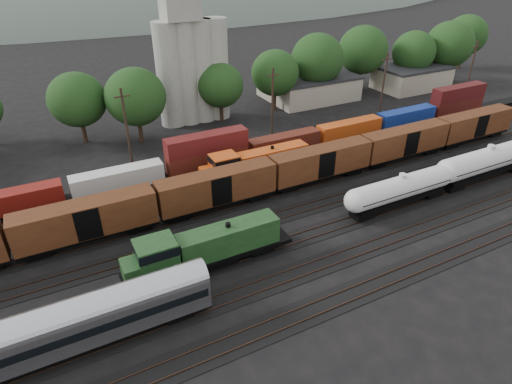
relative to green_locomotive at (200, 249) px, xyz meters
name	(u,v)px	position (x,y,z in m)	size (l,w,h in m)	color
ground	(274,218)	(11.35, 5.00, -2.68)	(600.00, 600.00, 0.00)	black
tracks	(274,217)	(11.35, 5.00, -2.63)	(180.00, 33.20, 0.20)	black
green_locomotive	(200,249)	(0.00, 0.00, 0.00)	(17.80, 3.14, 4.71)	black
tank_car_a	(400,189)	(26.54, 0.00, -0.05)	(16.83, 3.01, 4.41)	silver
tank_car_b	(487,161)	(42.60, 0.00, 0.24)	(18.88, 3.38, 4.95)	silver
passenger_coach	(70,325)	(-12.75, -5.00, 0.48)	(22.63, 2.79, 5.14)	silver
orange_locomotive	(253,163)	(13.63, 15.00, -0.15)	(17.71, 2.95, 4.43)	black
boxcar_string	(156,203)	(-1.60, 10.00, 0.44)	(122.80, 2.90, 4.20)	black
container_wall	(191,162)	(6.18, 20.00, -0.43)	(160.00, 2.60, 5.80)	black
grain_silo	(191,60)	(14.63, 41.00, 8.58)	(13.40, 5.00, 29.00)	#9E9B91
industrial_sheds	(213,106)	(17.98, 40.25, -0.12)	(119.38, 17.26, 5.10)	#9E937F
tree_band	(241,72)	(24.53, 41.44, 5.21)	(166.35, 20.90, 14.04)	black
utility_poles	(205,114)	(11.35, 27.00, 3.53)	(122.20, 0.36, 12.00)	black
distant_hills	(105,34)	(35.27, 265.00, -23.24)	(860.00, 286.00, 130.00)	#59665B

